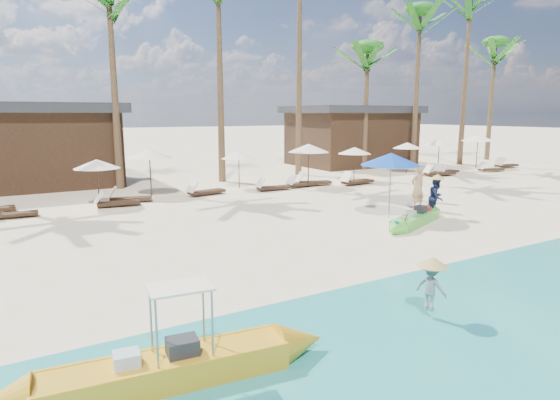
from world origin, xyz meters
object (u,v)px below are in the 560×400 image
yellow_canoe (168,369)px  green_canoe (416,219)px  blue_umbrella (391,159)px  tourist (418,187)px

yellow_canoe → green_canoe: bearing=33.0°
green_canoe → blue_umbrella: (-0.09, 1.23, 1.96)m
yellow_canoe → tourist: tourist is taller
tourist → blue_umbrella: blue_umbrella is taller
green_canoe → tourist: (1.90, 1.79, 0.70)m
green_canoe → tourist: bearing=20.9°
yellow_canoe → tourist: (12.15, 7.03, 0.67)m
blue_umbrella → green_canoe: bearing=-85.6°
tourist → blue_umbrella: (-2.00, -0.56, 1.25)m
green_canoe → tourist: 2.71m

